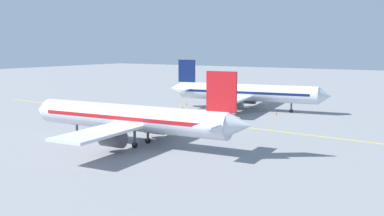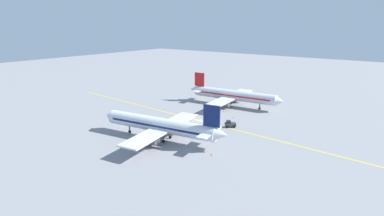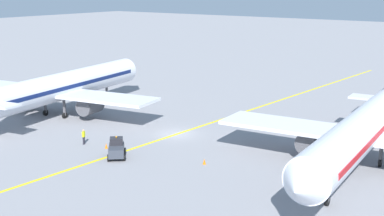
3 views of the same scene
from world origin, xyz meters
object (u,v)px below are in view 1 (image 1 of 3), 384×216
traffic_cone_by_wingtip (146,124)px  airplane_adjacent_stand (132,118)px  traffic_cone_mid_apron (175,115)px  baggage_tug_dark (159,113)px  traffic_cone_far_edge (186,104)px  traffic_cone_near_nose (276,114)px  airplane_at_gate (245,93)px  ground_crew_worker (182,110)px

traffic_cone_by_wingtip → airplane_adjacent_stand: bearing=31.1°
airplane_adjacent_stand → traffic_cone_mid_apron: bearing=-158.4°
baggage_tug_dark → traffic_cone_by_wingtip: 9.02m
traffic_cone_mid_apron → traffic_cone_by_wingtip: 11.49m
airplane_adjacent_stand → traffic_cone_far_edge: bearing=-156.4°
traffic_cone_by_wingtip → traffic_cone_far_edge: same height
airplane_adjacent_stand → traffic_cone_near_nose: bearing=170.0°
airplane_adjacent_stand → baggage_tug_dark: airplane_adjacent_stand is taller
traffic_cone_far_edge → airplane_at_gate: bearing=87.9°
ground_crew_worker → traffic_cone_mid_apron: (3.02, 0.36, -0.63)m
airplane_adjacent_stand → traffic_cone_by_wingtip: size_ratio=64.63×
traffic_cone_by_wingtip → airplane_at_gate: bearing=168.3°
traffic_cone_near_nose → traffic_cone_far_edge: same height
airplane_at_gate → ground_crew_worker: (12.40, -7.79, -2.80)m
airplane_adjacent_stand → traffic_cone_near_nose: 37.20m
traffic_cone_near_nose → traffic_cone_far_edge: 24.08m
ground_crew_worker → traffic_cone_near_nose: ground_crew_worker is taller
airplane_at_gate → traffic_cone_far_edge: size_ratio=64.47×
airplane_adjacent_stand → traffic_cone_by_wingtip: bearing=-148.9°
traffic_cone_near_nose → traffic_cone_by_wingtip: (23.93, -14.03, 0.00)m
airplane_at_gate → traffic_cone_by_wingtip: size_ratio=64.47×
airplane_at_gate → ground_crew_worker: airplane_at_gate is taller
ground_crew_worker → baggage_tug_dark: bearing=-11.5°
baggage_tug_dark → traffic_cone_mid_apron: bearing=152.4°
traffic_cone_mid_apron → traffic_cone_far_edge: same height
airplane_at_gate → ground_crew_worker: size_ratio=21.11×
airplane_adjacent_stand → traffic_cone_mid_apron: (-23.88, -9.46, -3.43)m
baggage_tug_dark → ground_crew_worker: bearing=168.5°
airplane_adjacent_stand → baggage_tug_dark: size_ratio=10.99×
airplane_adjacent_stand → traffic_cone_far_edge: airplane_adjacent_stand is taller
traffic_cone_near_nose → ground_crew_worker: bearing=-59.5°
ground_crew_worker → traffic_cone_near_nose: (-9.58, 16.28, -0.63)m
baggage_tug_dark → ground_crew_worker: size_ratio=1.93×
airplane_at_gate → traffic_cone_mid_apron: (15.42, -7.43, -3.43)m
baggage_tug_dark → airplane_adjacent_stand: bearing=27.9°
airplane_adjacent_stand → traffic_cone_mid_apron: airplane_adjacent_stand is taller
traffic_cone_far_edge → baggage_tug_dark: bearing=18.4°
airplane_at_gate → traffic_cone_near_nose: bearing=71.6°
traffic_cone_near_nose → traffic_cone_by_wingtip: same height
traffic_cone_by_wingtip → traffic_cone_mid_apron: bearing=-170.5°
traffic_cone_mid_apron → ground_crew_worker: bearing=-173.3°
airplane_at_gate → traffic_cone_mid_apron: size_ratio=64.47×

